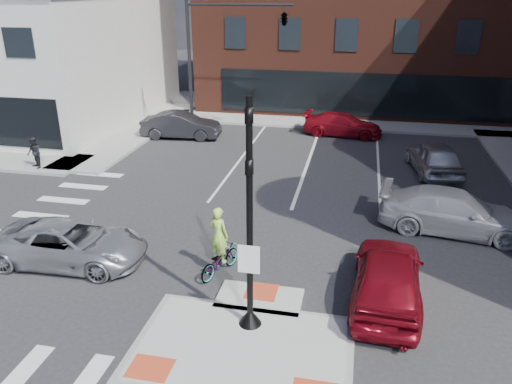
% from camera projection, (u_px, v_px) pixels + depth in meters
% --- Properties ---
extents(ground, '(120.00, 120.00, 0.00)m').
position_uv_depth(ground, '(247.00, 337.00, 12.74)').
color(ground, '#28282B').
rests_on(ground, ground).
extents(refuge_island, '(5.40, 4.65, 0.13)m').
position_uv_depth(refuge_island, '(244.00, 341.00, 12.49)').
color(refuge_island, gray).
rests_on(refuge_island, ground).
extents(sidewalk_nw, '(23.50, 20.50, 0.15)m').
position_uv_depth(sidewalk_nw, '(30.00, 136.00, 29.75)').
color(sidewalk_nw, gray).
rests_on(sidewalk_nw, ground).
extents(sidewalk_n, '(26.00, 3.00, 0.15)m').
position_uv_depth(sidewalk_n, '(369.00, 125.00, 32.05)').
color(sidewalk_n, gray).
rests_on(sidewalk_n, ground).
extents(building_far_left, '(10.00, 12.00, 10.00)m').
position_uv_depth(building_far_left, '(312.00, 17.00, 58.66)').
color(building_far_left, slate).
rests_on(building_far_left, ground).
extents(building_far_right, '(12.00, 12.00, 12.00)m').
position_uv_depth(building_far_right, '(426.00, 9.00, 57.60)').
color(building_far_right, brown).
rests_on(building_far_right, ground).
extents(signal_pole, '(0.60, 0.60, 5.98)m').
position_uv_depth(signal_pole, '(250.00, 248.00, 12.20)').
color(signal_pole, black).
rests_on(signal_pole, refuge_island).
extents(mast_arm_signal, '(6.10, 2.24, 8.00)m').
position_uv_depth(mast_arm_signal, '(258.00, 28.00, 27.33)').
color(mast_arm_signal, black).
rests_on(mast_arm_signal, ground).
extents(silver_suv, '(5.00, 2.45, 1.37)m').
position_uv_depth(silver_suv, '(70.00, 243.00, 15.95)').
color(silver_suv, '#B7B9BF').
rests_on(silver_suv, ground).
extents(red_sedan, '(2.15, 4.81, 1.61)m').
position_uv_depth(red_sedan, '(388.00, 277.00, 13.89)').
color(red_sedan, maroon).
rests_on(red_sedan, ground).
extents(white_pickup, '(5.52, 2.81, 1.53)m').
position_uv_depth(white_pickup, '(454.00, 212.00, 17.97)').
color(white_pickup, silver).
rests_on(white_pickup, ground).
extents(bg_car_dark, '(4.72, 2.00, 1.51)m').
position_uv_depth(bg_car_dark, '(181.00, 125.00, 29.30)').
color(bg_car_dark, '#242328').
rests_on(bg_car_dark, ground).
extents(bg_car_silver, '(2.53, 4.88, 1.59)m').
position_uv_depth(bg_car_silver, '(434.00, 157.00, 23.64)').
color(bg_car_silver, '#AEB0B5').
rests_on(bg_car_silver, ground).
extents(bg_car_red, '(4.82, 2.39, 1.35)m').
position_uv_depth(bg_car_red, '(343.00, 125.00, 29.80)').
color(bg_car_red, maroon).
rests_on(bg_car_red, ground).
extents(cyclist, '(1.25, 1.89, 2.25)m').
position_uv_depth(cyclist, '(219.00, 252.00, 15.27)').
color(cyclist, '#3F3F44').
rests_on(cyclist, ground).
extents(pedestrian_a, '(0.95, 0.92, 1.55)m').
position_uv_depth(pedestrian_a, '(34.00, 153.00, 23.87)').
color(pedestrian_a, black).
rests_on(pedestrian_a, sidewalk_nw).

